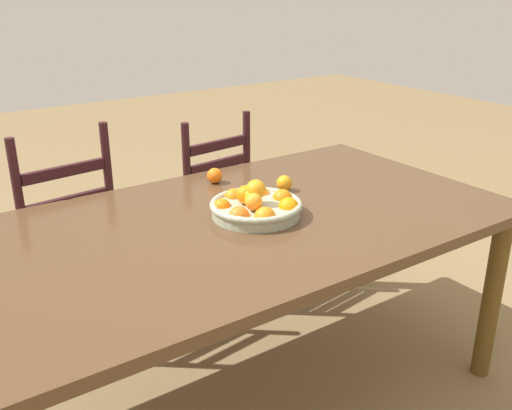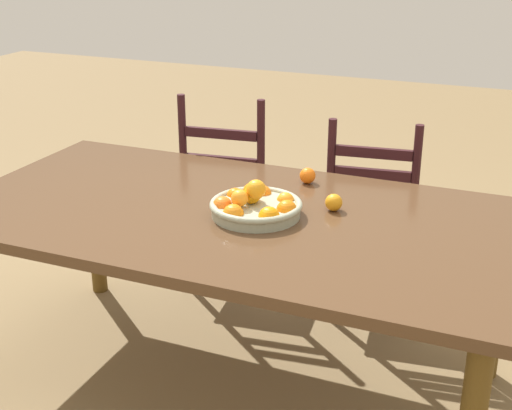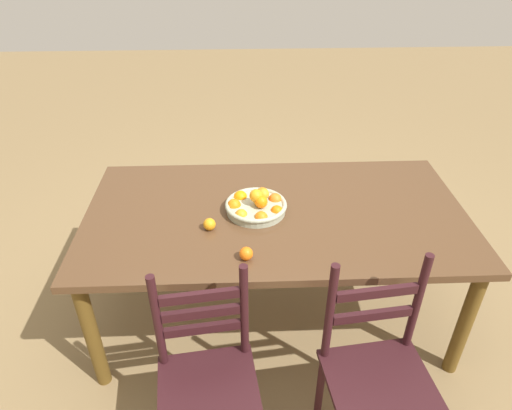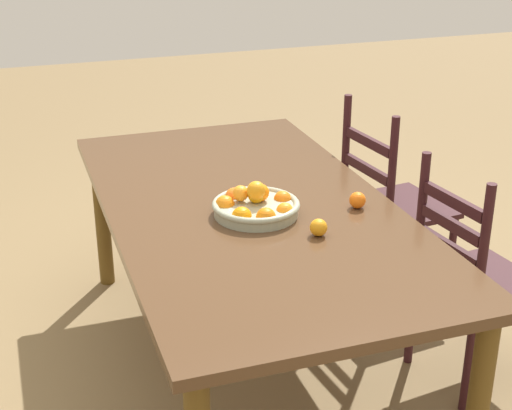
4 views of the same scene
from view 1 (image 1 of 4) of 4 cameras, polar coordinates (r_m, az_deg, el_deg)
The scene contains 7 objects.
ground_plane at distance 2.36m, azimuth -2.31°, elevation -18.51°, with size 12.00×12.00×0.00m, color olive.
dining_table at distance 2.00m, azimuth -2.60°, elevation -3.64°, with size 2.01×1.07×0.74m.
chair_near_window at distance 2.88m, azimuth -5.29°, elevation -0.41°, with size 0.46×0.46×0.94m.
chair_by_cabinet at distance 2.66m, azimuth -19.00°, elevation -3.27°, with size 0.48×0.48×0.98m.
fruit_bowl at distance 2.00m, azimuth 0.02°, elevation -0.11°, with size 0.33×0.33×0.13m.
orange_loose_0 at distance 2.25m, azimuth 2.83°, elevation 2.18°, with size 0.06×0.06×0.06m, color orange.
orange_loose_1 at distance 2.34m, azimuth -4.13°, elevation 2.94°, with size 0.06×0.06×0.06m, color orange.
Camera 1 is at (-0.95, -1.54, 1.52)m, focal length 40.15 mm.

